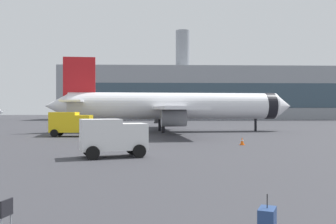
{
  "coord_description": "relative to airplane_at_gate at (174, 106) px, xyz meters",
  "views": [
    {
      "loc": [
        -0.07,
        -4.3,
        3.28
      ],
      "look_at": [
        1.18,
        29.57,
        3.0
      ],
      "focal_mm": 39.96,
      "sensor_mm": 36.0,
      "label": 1
    }
  ],
  "objects": [
    {
      "name": "airplane_at_gate",
      "position": [
        0.0,
        0.0,
        0.0
      ],
      "size": [
        35.77,
        32.3,
        10.5
      ],
      "color": "white",
      "rests_on": "ground"
    },
    {
      "name": "safety_cone_mid",
      "position": [
        5.2,
        -19.97,
        -3.3
      ],
      "size": [
        0.44,
        0.44,
        0.73
      ],
      "color": "#F2590C",
      "rests_on": "ground"
    },
    {
      "name": "gate_chair",
      "position": [
        -6.87,
        -43.41,
        -3.16
      ],
      "size": [
        0.59,
        0.59,
        0.86
      ],
      "color": "black",
      "rests_on": "ground"
    },
    {
      "name": "service_truck",
      "position": [
        -12.79,
        -8.54,
        -2.05
      ],
      "size": [
        4.9,
        2.73,
        2.9
      ],
      "color": "yellow",
      "rests_on": "ground"
    },
    {
      "name": "cargo_van",
      "position": [
        -5.62,
        -28.04,
        -2.21
      ],
      "size": [
        4.79,
        3.35,
        2.6
      ],
      "color": "white",
      "rests_on": "ground"
    },
    {
      "name": "terminal_building",
      "position": [
        16.5,
        64.68,
        4.5
      ],
      "size": [
        95.33,
        19.1,
        28.09
      ],
      "color": "gray",
      "rests_on": "ground"
    },
    {
      "name": "rolling_suitcase",
      "position": [
        0.11,
        -44.12,
        -3.27
      ],
      "size": [
        0.64,
        0.75,
        1.1
      ],
      "color": "navy",
      "rests_on": "ground"
    },
    {
      "name": "safety_cone_near",
      "position": [
        -10.27,
        7.61,
        -3.35
      ],
      "size": [
        0.44,
        0.44,
        0.62
      ],
      "color": "#F2590C",
      "rests_on": "ground"
    }
  ]
}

